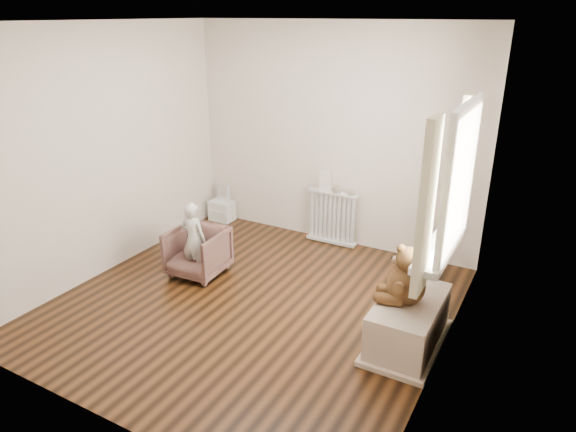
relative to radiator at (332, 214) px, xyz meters
The scene contains 20 objects.
floor 1.73m from the radiator, 92.80° to the right, with size 3.60×3.60×0.01m, color black.
ceiling 2.78m from the radiator, 92.80° to the right, with size 3.60×3.60×0.01m, color white.
back_wall 0.92m from the radiator, 124.43° to the left, with size 3.60×0.02×2.60m, color silver.
front_wall 3.60m from the radiator, 91.35° to the right, with size 3.60×0.02×2.60m, color silver.
left_wall 2.68m from the radiator, 138.25° to the right, with size 0.02×3.60×2.60m, color silver.
right_wall 2.57m from the radiator, 44.36° to the right, with size 0.02×3.60×2.60m, color silver.
window 2.42m from the radiator, 39.44° to the right, with size 0.03×0.90×1.10m, color white.
window_sill 2.16m from the radiator, 41.00° to the right, with size 0.22×1.10×0.06m, color silver.
curtain_left 2.69m from the radiator, 51.20° to the right, with size 0.06×0.26×1.30m, color beige.
curtain_right 2.03m from the radiator, 27.32° to the right, with size 0.06×0.26×1.30m, color beige.
radiator is the anchor object (origin of this frame).
paper_doll 0.42m from the radiator, behind, with size 0.16×0.01×0.26m, color beige.
tin_a 0.32m from the radiator, ahead, with size 0.11×0.11×0.07m, color #A59E8C.
tin_b 0.39m from the radiator, ahead, with size 0.08×0.08×0.04m, color #A59E8C.
toy_vanity 1.64m from the radiator, behind, with size 0.32×0.23×0.50m, color silver.
armchair 1.72m from the radiator, 123.12° to the right, with size 0.56×0.57×0.52m, color brown.
child 1.76m from the radiator, 122.23° to the right, with size 0.30×0.20×0.82m, color beige.
toy_bench 2.16m from the radiator, 47.95° to the right, with size 0.49×0.92×0.43m, color beige.
teddy_bear 2.18m from the radiator, 49.53° to the right, with size 0.41×0.32×0.51m, color #3D2510, non-canonical shape.
plush_cat 1.97m from the radiator, 32.82° to the right, with size 0.17×0.28×0.24m, color #645D56, non-canonical shape.
Camera 1 is at (2.42, -3.65, 2.66)m, focal length 32.00 mm.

